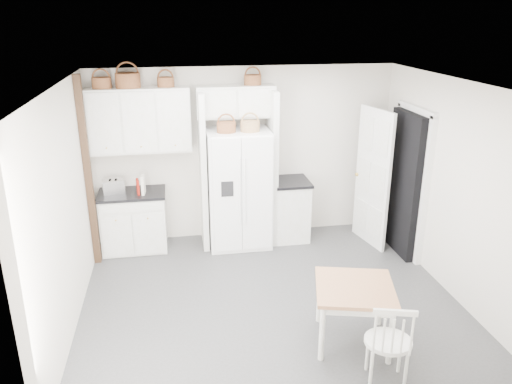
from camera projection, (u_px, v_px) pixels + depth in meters
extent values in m
plane|color=#39393A|center=(269.00, 298.00, 6.15)|extent=(4.50, 4.50, 0.00)
plane|color=white|center=(272.00, 84.00, 5.27)|extent=(4.50, 4.50, 0.00)
plane|color=beige|center=(245.00, 154.00, 7.56)|extent=(4.50, 0.00, 4.50)
plane|color=beige|center=(65.00, 212.00, 5.35)|extent=(0.00, 4.00, 4.00)
plane|color=beige|center=(452.00, 188.00, 6.06)|extent=(0.00, 4.00, 4.00)
cube|color=white|center=(238.00, 188.00, 7.34)|extent=(0.90, 0.73, 1.75)
cube|color=silver|center=(134.00, 222.00, 7.31)|extent=(0.91, 0.58, 0.85)
cube|color=silver|center=(290.00, 210.00, 7.67)|extent=(0.51, 0.61, 0.90)
cube|color=#A6623E|center=(353.00, 314.00, 5.24)|extent=(0.97, 0.97, 0.66)
cube|color=silver|center=(388.00, 341.00, 4.61)|extent=(0.53, 0.50, 0.90)
cube|color=black|center=(132.00, 194.00, 7.16)|extent=(0.95, 0.61, 0.04)
cube|color=black|center=(291.00, 181.00, 7.52)|extent=(0.55, 0.65, 0.04)
cube|color=silver|center=(114.00, 187.00, 7.07)|extent=(0.32, 0.23, 0.21)
cube|color=#9C150A|center=(138.00, 187.00, 7.06)|extent=(0.05, 0.15, 0.22)
cube|color=white|center=(143.00, 185.00, 7.06)|extent=(0.05, 0.18, 0.27)
cylinder|color=brown|center=(102.00, 83.00, 6.71)|extent=(0.26, 0.26, 0.15)
cylinder|color=brown|center=(128.00, 80.00, 6.76)|extent=(0.34, 0.34, 0.20)
cylinder|color=brown|center=(166.00, 82.00, 6.85)|extent=(0.23, 0.23, 0.13)
cylinder|color=brown|center=(253.00, 80.00, 7.04)|extent=(0.25, 0.25, 0.14)
cylinder|color=brown|center=(226.00, 127.00, 6.90)|extent=(0.26, 0.26, 0.14)
cylinder|color=brown|center=(250.00, 126.00, 6.95)|extent=(0.27, 0.27, 0.14)
cube|color=silver|center=(140.00, 120.00, 6.96)|extent=(1.40, 0.34, 0.90)
cube|color=silver|center=(236.00, 101.00, 7.10)|extent=(1.12, 0.34, 0.45)
cube|color=silver|center=(203.00, 171.00, 7.23)|extent=(0.08, 0.60, 2.30)
cube|color=silver|center=(272.00, 168.00, 7.39)|extent=(0.08, 0.60, 2.30)
cube|color=#362412|center=(88.00, 174.00, 6.61)|extent=(0.09, 0.09, 2.60)
cube|color=black|center=(406.00, 184.00, 7.07)|extent=(0.18, 0.85, 2.05)
cube|color=white|center=(373.00, 178.00, 7.32)|extent=(0.21, 0.79, 2.05)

